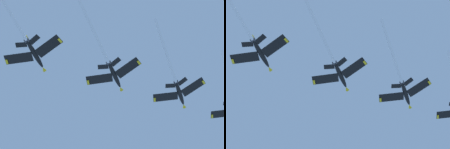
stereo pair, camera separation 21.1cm
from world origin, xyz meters
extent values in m
cube|color=black|center=(-10.78, 7.16, 168.18)|extent=(5.72, 9.58, 1.61)
cube|color=yellow|center=(-12.54, 3.45, 168.17)|extent=(1.83, 1.14, 0.82)
ellipsoid|color=black|center=(-3.49, -12.07, 161.51)|extent=(10.80, 7.11, 6.10)
cone|color=yellow|center=(-8.81, -9.03, 164.22)|extent=(2.29, 2.01, 1.74)
ellipsoid|color=black|center=(-4.94, -11.24, 162.91)|extent=(3.04, 2.32, 1.96)
cube|color=black|center=(-5.51, -17.01, 161.09)|extent=(5.69, 9.58, 1.64)
cube|color=yellow|center=(-7.27, -20.74, 161.08)|extent=(1.82, 1.13, 0.84)
cube|color=black|center=(-0.26, -7.81, 161.09)|extent=(8.66, 8.84, 1.64)
cube|color=yellow|center=(2.06, -4.41, 161.08)|extent=(1.71, 1.68, 0.84)
cube|color=black|center=(-0.65, -16.32, 159.49)|extent=(2.41, 3.87, 0.87)
cube|color=black|center=(1.62, -12.36, 159.49)|extent=(3.81, 3.69, 0.87)
cube|color=yellow|center=(0.82, -14.53, 160.85)|extent=(2.98, 1.81, 3.53)
cylinder|color=#38383D|center=(0.86, -15.07, 159.07)|extent=(1.47, 1.31, 1.14)
cylinder|color=#38383D|center=(1.31, -14.29, 159.07)|extent=(1.47, 1.31, 1.14)
cylinder|color=white|center=(12.29, -21.08, 153.37)|extent=(22.99, 13.75, 12.22)
ellipsoid|color=black|center=(1.61, -37.10, 153.86)|extent=(10.70, 7.30, 6.11)
cone|color=yellow|center=(-3.64, -33.94, 156.58)|extent=(2.29, 2.03, 1.75)
ellipsoid|color=black|center=(0.17, -36.23, 155.26)|extent=(3.02, 2.36, 1.96)
cube|color=black|center=(-0.53, -41.99, 153.45)|extent=(5.85, 9.59, 1.64)
cube|color=yellow|center=(-2.36, -45.68, 153.43)|extent=(1.82, 1.16, 0.84)
cube|color=black|center=(4.93, -32.91, 153.45)|extent=(8.75, 8.75, 1.64)
cube|color=yellow|center=(7.31, -29.56, 153.43)|extent=(1.69, 1.69, 0.84)
cube|color=black|center=(4.35, -41.40, 151.83)|extent=(2.47, 3.89, 0.88)
cube|color=black|center=(6.70, -37.49, 151.83)|extent=(3.84, 3.65, 0.88)
cube|color=yellow|center=(5.86, -39.65, 153.20)|extent=(2.95, 1.87, 3.53)
cylinder|color=#38383D|center=(5.89, -40.19, 151.42)|extent=(1.47, 1.32, 1.14)
cylinder|color=#38383D|center=(6.35, -39.42, 151.42)|extent=(1.47, 1.32, 1.14)
cylinder|color=white|center=(18.02, -46.95, 145.26)|extent=(24.42, 15.25, 13.13)
ellipsoid|color=black|center=(6.47, -64.00, 146.31)|extent=(10.71, 7.27, 6.13)
cone|color=yellow|center=(1.21, -60.87, 149.04)|extent=(2.29, 2.03, 1.75)
ellipsoid|color=black|center=(5.03, -63.15, 147.72)|extent=(3.02, 2.36, 1.96)
cube|color=black|center=(4.35, -68.91, 145.90)|extent=(5.83, 9.59, 1.65)
cube|color=yellow|center=(2.52, -72.59, 145.88)|extent=(1.82, 1.16, 0.84)
cube|color=black|center=(9.78, -59.80, 145.90)|extent=(8.73, 8.76, 1.65)
cube|color=yellow|center=(12.15, -56.45, 145.88)|extent=(1.69, 1.69, 0.84)
cube|color=black|center=(9.22, -68.30, 144.28)|extent=(2.46, 3.89, 0.88)
cube|color=black|center=(11.56, -64.38, 144.28)|extent=(3.83, 3.66, 0.88)
cube|color=yellow|center=(10.72, -66.54, 145.64)|extent=(2.95, 1.86, 3.53)
cylinder|color=#38383D|center=(10.75, -67.08, 143.86)|extent=(1.47, 1.32, 1.14)
cylinder|color=#38383D|center=(11.21, -66.31, 143.86)|extent=(1.47, 1.32, 1.14)
cylinder|color=white|center=(20.35, -72.28, 139.00)|extent=(19.34, 12.12, 10.54)
camera|label=1|loc=(40.52, -44.06, 1.98)|focal=73.21mm
camera|label=2|loc=(40.48, -44.27, 1.98)|focal=73.21mm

